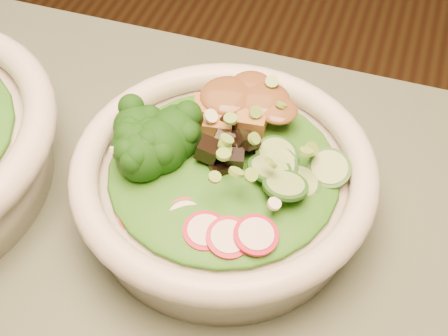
% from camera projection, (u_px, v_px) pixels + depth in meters
% --- Properties ---
extents(salad_bowl, '(0.23, 0.23, 0.06)m').
position_uv_depth(salad_bowl, '(224.00, 183.00, 0.48)').
color(salad_bowl, silver).
rests_on(salad_bowl, dining_table).
extents(lettuce_bed, '(0.17, 0.17, 0.02)m').
position_uv_depth(lettuce_bed, '(224.00, 167.00, 0.46)').
color(lettuce_bed, '#1A5712').
rests_on(lettuce_bed, salad_bowl).
extents(broccoli_florets, '(0.08, 0.08, 0.04)m').
position_uv_depth(broccoli_florets, '(153.00, 144.00, 0.46)').
color(broccoli_florets, black).
rests_on(broccoli_florets, salad_bowl).
extents(radish_slices, '(0.10, 0.06, 0.02)m').
position_uv_depth(radish_slices, '(207.00, 226.00, 0.42)').
color(radish_slices, '#AC0D2A').
rests_on(radish_slices, salad_bowl).
extents(cucumber_slices, '(0.08, 0.08, 0.03)m').
position_uv_depth(cucumber_slices, '(299.00, 174.00, 0.45)').
color(cucumber_slices, '#88B665').
rests_on(cucumber_slices, salad_bowl).
extents(mushroom_heap, '(0.08, 0.08, 0.03)m').
position_uv_depth(mushroom_heap, '(227.00, 147.00, 0.46)').
color(mushroom_heap, black).
rests_on(mushroom_heap, salad_bowl).
extents(tofu_cubes, '(0.09, 0.07, 0.03)m').
position_uv_depth(tofu_cubes, '(243.00, 109.00, 0.49)').
color(tofu_cubes, '#9C6A34').
rests_on(tofu_cubes, salad_bowl).
extents(peanut_sauce, '(0.06, 0.05, 0.01)m').
position_uv_depth(peanut_sauce, '(243.00, 99.00, 0.48)').
color(peanut_sauce, brown).
rests_on(peanut_sauce, tofu_cubes).
extents(scallion_garnish, '(0.16, 0.16, 0.02)m').
position_uv_depth(scallion_garnish, '(224.00, 149.00, 0.45)').
color(scallion_garnish, '#6E9F38').
rests_on(scallion_garnish, salad_bowl).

